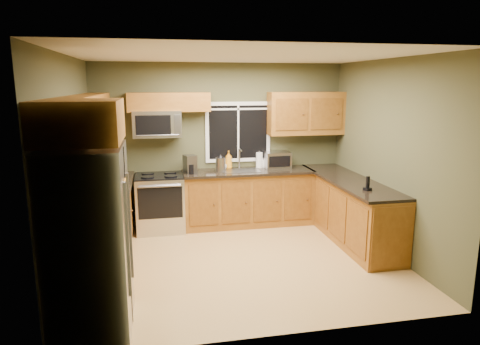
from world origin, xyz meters
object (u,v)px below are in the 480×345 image
object	(u,v)px
refrigerator	(89,240)
soap_bottle_b	(262,161)
kettle	(221,164)
coffee_maker	(190,165)
soap_bottle_c	(223,165)
range	(160,202)
microwave	(157,124)
paper_towel_roll	(259,160)
toaster_oven	(277,160)
cordless_phone	(368,186)
soap_bottle_a	(229,160)

from	to	relation	value
refrigerator	soap_bottle_b	distance (m)	3.87
refrigerator	kettle	bearing A→B (deg)	58.51
coffee_maker	soap_bottle_c	bearing A→B (deg)	15.77
range	kettle	distance (m)	1.16
microwave	paper_towel_roll	size ratio (longest dim) A/B	2.62
range	toaster_oven	xyz separation A→B (m)	(2.00, 0.15, 0.61)
toaster_oven	soap_bottle_b	world-z (taller)	toaster_oven
kettle	cordless_phone	distance (m)	2.39
soap_bottle_a	soap_bottle_b	distance (m)	0.58
toaster_oven	paper_towel_roll	distance (m)	0.30
paper_towel_roll	soap_bottle_b	world-z (taller)	paper_towel_roll
paper_towel_roll	soap_bottle_b	size ratio (longest dim) A/B	1.42
soap_bottle_c	cordless_phone	bearing A→B (deg)	-45.99
microwave	paper_towel_roll	bearing A→B (deg)	2.50
coffee_maker	cordless_phone	size ratio (longest dim) A/B	1.48
microwave	soap_bottle_b	world-z (taller)	microwave
refrigerator	coffee_maker	size ratio (longest dim) A/B	6.20
microwave	coffee_maker	size ratio (longest dim) A/B	2.62
coffee_maker	kettle	bearing A→B (deg)	-0.61
paper_towel_roll	cordless_phone	xyz separation A→B (m)	(1.06, -1.84, -0.07)
refrigerator	microwave	bearing A→B (deg)	76.66
soap_bottle_c	paper_towel_roll	bearing A→B (deg)	6.28
range	cordless_phone	distance (m)	3.25
range	soap_bottle_b	bearing A→B (deg)	7.50
microwave	toaster_oven	world-z (taller)	microwave
toaster_oven	soap_bottle_b	bearing A→B (deg)	161.34
paper_towel_roll	soap_bottle_c	bearing A→B (deg)	-173.72
refrigerator	range	xyz separation A→B (m)	(0.69, 2.77, -0.43)
range	coffee_maker	size ratio (longest dim) A/B	3.23
refrigerator	cordless_phone	bearing A→B (deg)	18.26
microwave	toaster_oven	size ratio (longest dim) A/B	1.71
range	coffee_maker	bearing A→B (deg)	-2.02
soap_bottle_c	microwave	bearing A→B (deg)	-179.85
coffee_maker	soap_bottle_b	xyz separation A→B (m)	(1.25, 0.25, -0.03)
toaster_oven	cordless_phone	size ratio (longest dim) A/B	2.27
coffee_maker	soap_bottle_c	size ratio (longest dim) A/B	1.59
microwave	toaster_oven	xyz separation A→B (m)	(2.00, 0.01, -0.65)
coffee_maker	soap_bottle_a	size ratio (longest dim) A/B	0.95
coffee_maker	paper_towel_roll	distance (m)	1.23
kettle	microwave	bearing A→B (deg)	170.91
coffee_maker	kettle	distance (m)	0.50
soap_bottle_c	cordless_phone	size ratio (longest dim) A/B	0.93
kettle	cordless_phone	size ratio (longest dim) A/B	1.48
soap_bottle_b	kettle	bearing A→B (deg)	-161.50
paper_towel_roll	range	bearing A→B (deg)	-172.94
soap_bottle_a	cordless_phone	distance (m)	2.45
soap_bottle_b	refrigerator	bearing A→B (deg)	-129.11
soap_bottle_a	cordless_phone	bearing A→B (deg)	-49.46
toaster_oven	soap_bottle_a	bearing A→B (deg)	174.39
kettle	soap_bottle_a	size ratio (longest dim) A/B	0.95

